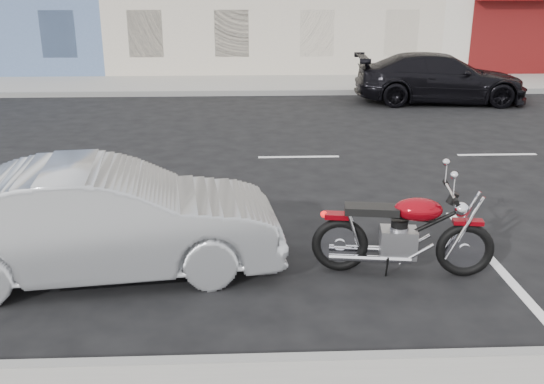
{
  "coord_description": "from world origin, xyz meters",
  "views": [
    {
      "loc": [
        -3.02,
        -11.54,
        3.25
      ],
      "look_at": [
        -2.72,
        -4.42,
        0.8
      ],
      "focal_mm": 40.0,
      "sensor_mm": 36.0,
      "label": 1
    }
  ],
  "objects": [
    {
      "name": "curb_near",
      "position": [
        -5.0,
        -7.0,
        0.08
      ],
      "size": [
        80.0,
        0.12,
        0.16
      ],
      "primitive_type": "cube",
      "color": "gray",
      "rests_on": "ground"
    },
    {
      "name": "sidewalk_far",
      "position": [
        -5.0,
        8.7,
        0.07
      ],
      "size": [
        80.0,
        3.4,
        0.15
      ],
      "primitive_type": "cube",
      "color": "gray",
      "rests_on": "ground"
    },
    {
      "name": "sedan_silver",
      "position": [
        -4.67,
        -4.95,
        0.67
      ],
      "size": [
        4.2,
        1.92,
        1.34
      ],
      "primitive_type": "imported",
      "rotation": [
        0.0,
        0.0,
        1.7
      ],
      "color": "#A1A4A9",
      "rests_on": "ground"
    },
    {
      "name": "car_far",
      "position": [
        2.52,
        5.65,
        0.7
      ],
      "size": [
        4.96,
        2.34,
        1.4
      ],
      "primitive_type": "imported",
      "rotation": [
        0.0,
        0.0,
        1.49
      ],
      "color": "black",
      "rests_on": "ground"
    },
    {
      "name": "motorcycle",
      "position": [
        -0.48,
        -5.22,
        0.48
      ],
      "size": [
        2.1,
        0.71,
        1.06
      ],
      "rotation": [
        0.0,
        0.0,
        -0.14
      ],
      "color": "black",
      "rests_on": "ground"
    },
    {
      "name": "ground",
      "position": [
        0.0,
        0.0,
        0.0
      ],
      "size": [
        120.0,
        120.0,
        0.0
      ],
      "primitive_type": "plane",
      "color": "black",
      "rests_on": "ground"
    },
    {
      "name": "curb_far",
      "position": [
        -5.0,
        7.0,
        0.08
      ],
      "size": [
        80.0,
        0.12,
        0.16
      ],
      "primitive_type": "cube",
      "color": "gray",
      "rests_on": "ground"
    }
  ]
}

